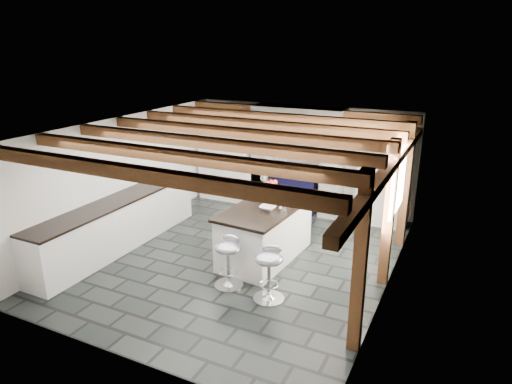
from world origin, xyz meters
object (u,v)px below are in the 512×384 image
at_px(bar_stool_near, 269,267).
at_px(range_cooker, 296,189).
at_px(bar_stool_far, 229,255).
at_px(kitchen_island, 265,232).

bearing_deg(bar_stool_near, range_cooker, 89.47).
distance_m(range_cooker, bar_stool_far, 3.66).
bearing_deg(kitchen_island, bar_stool_near, -58.99).
xyz_separation_m(range_cooker, bar_stool_near, (1.02, -3.73, 0.06)).
xyz_separation_m(kitchen_island, bar_stool_near, (0.62, -1.22, 0.04)).
relative_size(kitchen_island, bar_stool_near, 2.33).
relative_size(kitchen_island, bar_stool_far, 2.38).
height_order(range_cooker, bar_stool_near, range_cooker).
distance_m(range_cooker, kitchen_island, 2.54).
bearing_deg(range_cooker, kitchen_island, -81.08).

